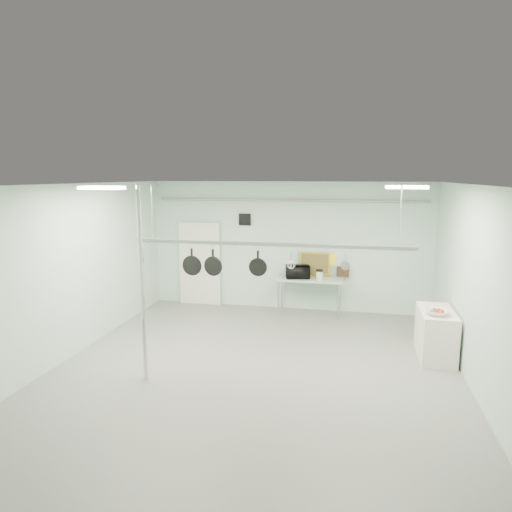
% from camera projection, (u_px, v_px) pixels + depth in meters
% --- Properties ---
extents(floor, '(8.00, 8.00, 0.00)m').
position_uv_depth(floor, '(254.00, 373.00, 7.83)').
color(floor, gray).
rests_on(floor, ground).
extents(ceiling, '(7.00, 8.00, 0.02)m').
position_uv_depth(ceiling, '(254.00, 185.00, 7.27)').
color(ceiling, silver).
rests_on(ceiling, back_wall).
extents(back_wall, '(7.00, 0.02, 3.20)m').
position_uv_depth(back_wall, '(288.00, 246.00, 11.39)').
color(back_wall, '#A9CBB9').
rests_on(back_wall, floor).
extents(right_wall, '(0.02, 8.00, 3.20)m').
position_uv_depth(right_wall, '(481.00, 294.00, 6.83)').
color(right_wall, '#A9CBB9').
rests_on(right_wall, floor).
extents(door, '(1.10, 0.10, 2.20)m').
position_uv_depth(door, '(200.00, 264.00, 11.91)').
color(door, silver).
rests_on(door, floor).
extents(wall_vent, '(0.30, 0.04, 0.30)m').
position_uv_depth(wall_vent, '(245.00, 219.00, 11.48)').
color(wall_vent, black).
rests_on(wall_vent, back_wall).
extents(conduit_pipe, '(6.60, 0.07, 0.07)m').
position_uv_depth(conduit_pipe, '(288.00, 200.00, 11.10)').
color(conduit_pipe, gray).
rests_on(conduit_pipe, back_wall).
extents(chrome_pole, '(0.08, 0.08, 3.20)m').
position_uv_depth(chrome_pole, '(142.00, 286.00, 7.32)').
color(chrome_pole, silver).
rests_on(chrome_pole, floor).
extents(prep_table, '(1.60, 0.70, 0.91)m').
position_uv_depth(prep_table, '(310.00, 281.00, 11.02)').
color(prep_table, '#9FBBA8').
rests_on(prep_table, floor).
extents(side_cabinet, '(0.60, 1.20, 0.90)m').
position_uv_depth(side_cabinet, '(436.00, 334.00, 8.45)').
color(side_cabinet, silver).
rests_on(side_cabinet, floor).
extents(pot_rack, '(4.80, 0.06, 1.00)m').
position_uv_depth(pot_rack, '(269.00, 243.00, 7.68)').
color(pot_rack, '#B7B7BC').
rests_on(pot_rack, ceiling).
extents(light_panel_left, '(0.65, 0.30, 0.05)m').
position_uv_depth(light_panel_left, '(102.00, 188.00, 6.96)').
color(light_panel_left, white).
rests_on(light_panel_left, ceiling).
extents(light_panel_right, '(0.65, 0.30, 0.05)m').
position_uv_depth(light_panel_right, '(407.00, 187.00, 7.36)').
color(light_panel_right, white).
rests_on(light_panel_right, ceiling).
extents(microwave, '(0.63, 0.50, 0.31)m').
position_uv_depth(microwave, '(298.00, 272.00, 10.97)').
color(microwave, black).
rests_on(microwave, prep_table).
extents(coffee_canister, '(0.18, 0.18, 0.21)m').
position_uv_depth(coffee_canister, '(319.00, 276.00, 10.78)').
color(coffee_canister, silver).
rests_on(coffee_canister, prep_table).
extents(painting_large, '(0.78, 0.14, 0.58)m').
position_uv_depth(painting_large, '(315.00, 264.00, 11.23)').
color(painting_large, gold).
rests_on(painting_large, prep_table).
extents(painting_small, '(0.30, 0.09, 0.25)m').
position_uv_depth(painting_small, '(343.00, 272.00, 11.12)').
color(painting_small, '#302111').
rests_on(painting_small, prep_table).
extents(fruit_bowl, '(0.48, 0.48, 0.10)m').
position_uv_depth(fruit_bowl, '(437.00, 312.00, 8.09)').
color(fruit_bowl, silver).
rests_on(fruit_bowl, side_cabinet).
extents(skillet_left, '(0.36, 0.08, 0.47)m').
position_uv_depth(skillet_left, '(192.00, 261.00, 8.04)').
color(skillet_left, black).
rests_on(skillet_left, pot_rack).
extents(skillet_mid, '(0.35, 0.12, 0.47)m').
position_uv_depth(skillet_mid, '(213.00, 262.00, 7.96)').
color(skillet_mid, black).
rests_on(skillet_mid, pot_rack).
extents(skillet_right, '(0.31, 0.06, 0.44)m').
position_uv_depth(skillet_right, '(258.00, 263.00, 7.79)').
color(skillet_right, black).
rests_on(skillet_right, pot_rack).
extents(whisk, '(0.15, 0.15, 0.29)m').
position_uv_depth(whisk, '(291.00, 260.00, 7.66)').
color(whisk, '#B0AFB4').
rests_on(whisk, pot_rack).
extents(grater, '(0.09, 0.03, 0.21)m').
position_uv_depth(grater, '(333.00, 260.00, 7.51)').
color(grater, yellow).
rests_on(grater, pot_rack).
extents(saucepan, '(0.17, 0.15, 0.28)m').
position_uv_depth(saucepan, '(346.00, 262.00, 7.47)').
color(saucepan, silver).
rests_on(saucepan, pot_rack).
extents(fruit_cluster, '(0.24, 0.24, 0.09)m').
position_uv_depth(fruit_cluster, '(437.00, 310.00, 8.08)').
color(fruit_cluster, '#B13010').
rests_on(fruit_cluster, fruit_bowl).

